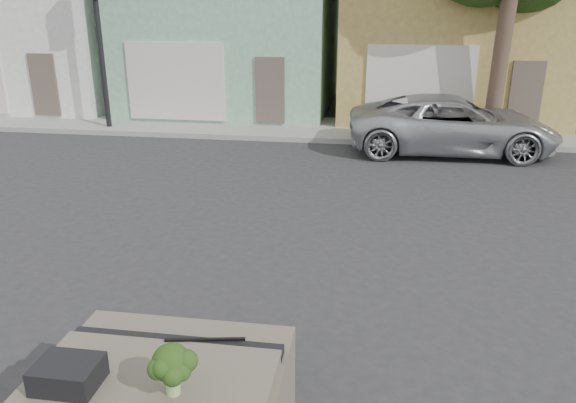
# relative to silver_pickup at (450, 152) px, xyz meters

# --- Properties ---
(ground_plane) EXTENTS (120.00, 120.00, 0.00)m
(ground_plane) POSITION_rel_silver_pickup_xyz_m (-3.73, -8.56, 0.00)
(ground_plane) COLOR #303033
(ground_plane) RESTS_ON ground
(sidewalk) EXTENTS (40.00, 3.00, 0.15)m
(sidewalk) POSITION_rel_silver_pickup_xyz_m (-3.73, 1.94, 0.07)
(sidewalk) COLOR gray
(sidewalk) RESTS_ON ground
(townhouse_white) EXTENTS (7.20, 8.20, 7.55)m
(townhouse_white) POSITION_rel_silver_pickup_xyz_m (-14.73, 5.94, 3.77)
(townhouse_white) COLOR white
(townhouse_white) RESTS_ON ground
(townhouse_mint) EXTENTS (7.20, 8.20, 7.55)m
(townhouse_mint) POSITION_rel_silver_pickup_xyz_m (-7.23, 5.94, 3.77)
(townhouse_mint) COLOR #87BB9A
(townhouse_mint) RESTS_ON ground
(townhouse_tan) EXTENTS (7.20, 8.20, 7.55)m
(townhouse_tan) POSITION_rel_silver_pickup_xyz_m (0.27, 5.94, 3.77)
(townhouse_tan) COLOR tan
(townhouse_tan) RESTS_ON ground
(silver_pickup) EXTENTS (5.49, 2.63, 1.51)m
(silver_pickup) POSITION_rel_silver_pickup_xyz_m (0.00, 0.00, 0.00)
(silver_pickup) COLOR #AEAFB6
(silver_pickup) RESTS_ON ground
(traffic_signal) EXTENTS (0.40, 0.40, 5.10)m
(traffic_signal) POSITION_rel_silver_pickup_xyz_m (-10.23, 0.94, 2.55)
(traffic_signal) COLOR black
(traffic_signal) RESTS_ON ground
(instrument_hump) EXTENTS (0.48, 0.38, 0.20)m
(instrument_hump) POSITION_rel_silver_pickup_xyz_m (-4.31, -11.91, 1.22)
(instrument_hump) COLOR black
(instrument_hump) RESTS_ON car_dashboard
(wiper_arm) EXTENTS (0.69, 0.15, 0.02)m
(wiper_arm) POSITION_rel_silver_pickup_xyz_m (-3.45, -11.18, 1.13)
(wiper_arm) COLOR black
(wiper_arm) RESTS_ON car_dashboard
(broccoli) EXTENTS (0.43, 0.43, 0.43)m
(broccoli) POSITION_rel_silver_pickup_xyz_m (-3.49, -11.88, 1.33)
(broccoli) COLOR #1F3910
(broccoli) RESTS_ON car_dashboard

